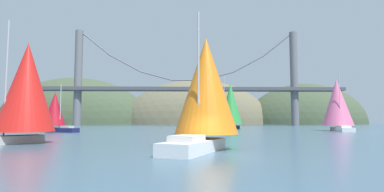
{
  "coord_description": "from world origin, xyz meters",
  "views": [
    {
      "loc": [
        -1.38,
        -17.83,
        2.02
      ],
      "look_at": [
        0.0,
        31.3,
        5.91
      ],
      "focal_mm": 28.64,
      "sensor_mm": 36.0,
      "label": 1
    }
  ],
  "objects_px": {
    "channel_buoy": "(223,130)",
    "sailboat_green_sail": "(230,106)",
    "sailboat_orange_sail": "(205,90)",
    "sailboat_crimson_sail": "(55,111)",
    "sailboat_red_spinnaker": "(25,89)",
    "sailboat_pink_spinnaker": "(337,104)"
  },
  "relations": [
    {
      "from": "sailboat_crimson_sail",
      "to": "sailboat_red_spinnaker",
      "type": "distance_m",
      "value": 26.81
    },
    {
      "from": "sailboat_green_sail",
      "to": "channel_buoy",
      "type": "relative_size",
      "value": 4.57
    },
    {
      "from": "sailboat_red_spinnaker",
      "to": "channel_buoy",
      "type": "bearing_deg",
      "value": 50.37
    },
    {
      "from": "channel_buoy",
      "to": "sailboat_green_sail",
      "type": "bearing_deg",
      "value": 77.17
    },
    {
      "from": "sailboat_pink_spinnaker",
      "to": "sailboat_red_spinnaker",
      "type": "bearing_deg",
      "value": -145.56
    },
    {
      "from": "sailboat_red_spinnaker",
      "to": "channel_buoy",
      "type": "distance_m",
      "value": 32.99
    },
    {
      "from": "sailboat_green_sail",
      "to": "sailboat_crimson_sail",
      "type": "relative_size",
      "value": 1.49
    },
    {
      "from": "sailboat_red_spinnaker",
      "to": "sailboat_crimson_sail",
      "type": "bearing_deg",
      "value": 107.02
    },
    {
      "from": "sailboat_green_sail",
      "to": "sailboat_crimson_sail",
      "type": "height_order",
      "value": "sailboat_green_sail"
    },
    {
      "from": "sailboat_orange_sail",
      "to": "sailboat_red_spinnaker",
      "type": "relative_size",
      "value": 0.87
    },
    {
      "from": "sailboat_crimson_sail",
      "to": "channel_buoy",
      "type": "height_order",
      "value": "sailboat_crimson_sail"
    },
    {
      "from": "sailboat_crimson_sail",
      "to": "sailboat_red_spinnaker",
      "type": "relative_size",
      "value": 0.76
    },
    {
      "from": "sailboat_pink_spinnaker",
      "to": "sailboat_orange_sail",
      "type": "distance_m",
      "value": 45.43
    },
    {
      "from": "sailboat_green_sail",
      "to": "sailboat_red_spinnaker",
      "type": "height_order",
      "value": "sailboat_green_sail"
    },
    {
      "from": "sailboat_green_sail",
      "to": "sailboat_pink_spinnaker",
      "type": "bearing_deg",
      "value": -35.16
    },
    {
      "from": "channel_buoy",
      "to": "sailboat_pink_spinnaker",
      "type": "bearing_deg",
      "value": 11.45
    },
    {
      "from": "sailboat_red_spinnaker",
      "to": "channel_buoy",
      "type": "xyz_separation_m",
      "value": [
        20.85,
        25.18,
        -4.38
      ]
    },
    {
      "from": "sailboat_green_sail",
      "to": "channel_buoy",
      "type": "distance_m",
      "value": 18.73
    },
    {
      "from": "sailboat_pink_spinnaker",
      "to": "channel_buoy",
      "type": "height_order",
      "value": "sailboat_pink_spinnaker"
    },
    {
      "from": "sailboat_red_spinnaker",
      "to": "channel_buoy",
      "type": "height_order",
      "value": "sailboat_red_spinnaker"
    },
    {
      "from": "sailboat_orange_sail",
      "to": "sailboat_crimson_sail",
      "type": "bearing_deg",
      "value": 126.39
    },
    {
      "from": "sailboat_green_sail",
      "to": "sailboat_orange_sail",
      "type": "bearing_deg",
      "value": -100.66
    }
  ]
}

